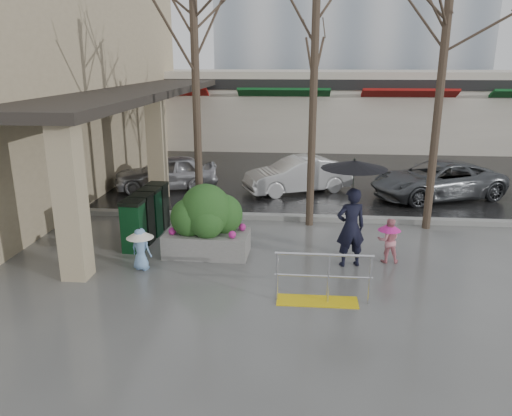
% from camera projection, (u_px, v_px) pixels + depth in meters
% --- Properties ---
extents(ground, '(120.00, 120.00, 0.00)m').
position_uv_depth(ground, '(257.00, 274.00, 11.12)').
color(ground, '#51514F').
rests_on(ground, ground).
extents(street_asphalt, '(120.00, 36.00, 0.01)m').
position_uv_depth(street_asphalt, '(287.00, 133.00, 32.11)').
color(street_asphalt, black).
rests_on(street_asphalt, ground).
extents(curb, '(120.00, 0.30, 0.15)m').
position_uv_depth(curb, '(269.00, 217.00, 14.91)').
color(curb, gray).
rests_on(curb, ground).
extents(near_building, '(6.00, 18.00, 8.00)m').
position_uv_depth(near_building, '(34.00, 76.00, 18.38)').
color(near_building, tan).
rests_on(near_building, ground).
extents(canopy_slab, '(2.80, 18.00, 0.25)m').
position_uv_depth(canopy_slab, '(145.00, 87.00, 18.13)').
color(canopy_slab, '#2D2823').
rests_on(canopy_slab, pillar_front).
extents(pillar_front, '(0.55, 0.55, 3.50)m').
position_uv_depth(pillar_front, '(70.00, 200.00, 10.48)').
color(pillar_front, tan).
rests_on(pillar_front, ground).
extents(pillar_back, '(0.55, 0.55, 3.50)m').
position_uv_depth(pillar_back, '(157.00, 148.00, 16.68)').
color(pillar_back, tan).
rests_on(pillar_back, ground).
extents(storefront_row, '(34.00, 6.74, 4.00)m').
position_uv_depth(storefront_row, '(322.00, 108.00, 27.51)').
color(storefront_row, beige).
rests_on(storefront_row, ground).
extents(handrail, '(1.90, 0.50, 1.03)m').
position_uv_depth(handrail, '(321.00, 284.00, 9.75)').
color(handrail, yellow).
rests_on(handrail, ground).
extents(tree_west, '(3.20, 3.20, 6.80)m').
position_uv_depth(tree_west, '(194.00, 40.00, 13.27)').
color(tree_west, '#382B21').
rests_on(tree_west, ground).
extents(tree_midwest, '(3.20, 3.20, 7.00)m').
position_uv_depth(tree_midwest, '(315.00, 34.00, 12.95)').
color(tree_midwest, '#382B21').
rests_on(tree_midwest, ground).
extents(tree_mideast, '(3.20, 3.20, 6.50)m').
position_uv_depth(tree_mideast, '(444.00, 49.00, 12.77)').
color(tree_mideast, '#382B21').
rests_on(tree_mideast, ground).
extents(woman, '(1.47, 1.47, 2.52)m').
position_uv_depth(woman, '(352.00, 202.00, 11.17)').
color(woman, black).
rests_on(woman, ground).
extents(child_pink, '(0.54, 0.54, 1.07)m').
position_uv_depth(child_pink, '(389.00, 238.00, 11.63)').
color(child_pink, pink).
rests_on(child_pink, ground).
extents(child_blue, '(0.62, 0.62, 0.99)m').
position_uv_depth(child_blue, '(141.00, 244.00, 11.21)').
color(child_blue, '#76A1D3').
rests_on(child_blue, ground).
extents(planter, '(2.05, 1.20, 1.77)m').
position_uv_depth(planter, '(207.00, 221.00, 12.02)').
color(planter, slate).
rests_on(planter, ground).
extents(news_boxes, '(0.66, 2.36, 1.30)m').
position_uv_depth(news_boxes, '(147.00, 215.00, 13.14)').
color(news_boxes, '#0D3B1C').
rests_on(news_boxes, ground).
extents(car_a, '(3.97, 2.45, 1.26)m').
position_uv_depth(car_a, '(166.00, 172.00, 18.19)').
color(car_a, '#B1B0B5').
rests_on(car_a, ground).
extents(car_b, '(4.03, 2.81, 1.26)m').
position_uv_depth(car_b, '(298.00, 175.00, 17.82)').
color(car_b, silver).
rests_on(car_b, ground).
extents(car_c, '(4.98, 3.52, 1.26)m').
position_uv_depth(car_c, '(437.00, 180.00, 17.05)').
color(car_c, '#4F5256').
rests_on(car_c, ground).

